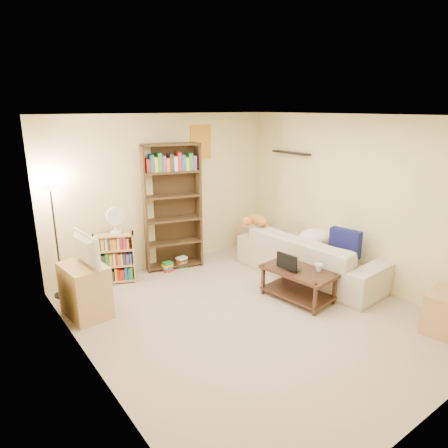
{
  "coord_description": "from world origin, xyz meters",
  "views": [
    {
      "loc": [
        -3.04,
        -3.49,
        2.6
      ],
      "look_at": [
        0.09,
        0.73,
        1.05
      ],
      "focal_mm": 32.0,
      "sensor_mm": 36.0,
      "label": 1
    }
  ],
  "objects_px": {
    "laptop": "(293,267)",
    "tv_stand": "(85,290)",
    "tabby_cat": "(256,220)",
    "television": "(81,250)",
    "tall_bookshelf": "(172,204)",
    "sofa": "(310,256)",
    "side_table": "(254,238)",
    "short_bookshelf": "(115,258)",
    "desk_fan": "(115,219)",
    "floor_lamp": "(52,207)",
    "mug": "(319,267)",
    "coffee_table": "(298,280)"
  },
  "relations": [
    {
      "from": "laptop",
      "to": "tv_stand",
      "type": "bearing_deg",
      "value": 67.4
    },
    {
      "from": "tabby_cat",
      "to": "television",
      "type": "distance_m",
      "value": 2.87
    },
    {
      "from": "television",
      "to": "tall_bookshelf",
      "type": "bearing_deg",
      "value": -71.53
    },
    {
      "from": "sofa",
      "to": "tall_bookshelf",
      "type": "distance_m",
      "value": 2.35
    },
    {
      "from": "side_table",
      "to": "sofa",
      "type": "bearing_deg",
      "value": -92.41
    },
    {
      "from": "television",
      "to": "short_bookshelf",
      "type": "relative_size",
      "value": 0.92
    },
    {
      "from": "desk_fan",
      "to": "floor_lamp",
      "type": "bearing_deg",
      "value": 177.17
    },
    {
      "from": "laptop",
      "to": "short_bookshelf",
      "type": "relative_size",
      "value": 0.45
    },
    {
      "from": "sofa",
      "to": "short_bookshelf",
      "type": "bearing_deg",
      "value": 52.68
    },
    {
      "from": "sofa",
      "to": "laptop",
      "type": "height_order",
      "value": "sofa"
    },
    {
      "from": "mug",
      "to": "side_table",
      "type": "distance_m",
      "value": 2.14
    },
    {
      "from": "coffee_table",
      "to": "desk_fan",
      "type": "relative_size",
      "value": 2.53
    },
    {
      "from": "short_bookshelf",
      "to": "side_table",
      "type": "distance_m",
      "value": 2.63
    },
    {
      "from": "coffee_table",
      "to": "short_bookshelf",
      "type": "xyz_separation_m",
      "value": [
        -1.82,
        2.06,
        0.1
      ]
    },
    {
      "from": "short_bookshelf",
      "to": "floor_lamp",
      "type": "distance_m",
      "value": 1.21
    },
    {
      "from": "sofa",
      "to": "coffee_table",
      "type": "distance_m",
      "value": 0.85
    },
    {
      "from": "laptop",
      "to": "desk_fan",
      "type": "xyz_separation_m",
      "value": [
        -1.76,
        1.93,
        0.55
      ]
    },
    {
      "from": "tabby_cat",
      "to": "floor_lamp",
      "type": "distance_m",
      "value": 3.1
    },
    {
      "from": "tabby_cat",
      "to": "short_bookshelf",
      "type": "bearing_deg",
      "value": 161.05
    },
    {
      "from": "television",
      "to": "floor_lamp",
      "type": "distance_m",
      "value": 0.87
    },
    {
      "from": "laptop",
      "to": "television",
      "type": "bearing_deg",
      "value": 67.4
    },
    {
      "from": "television",
      "to": "floor_lamp",
      "type": "relative_size",
      "value": 0.43
    },
    {
      "from": "coffee_table",
      "to": "short_bookshelf",
      "type": "distance_m",
      "value": 2.76
    },
    {
      "from": "sofa",
      "to": "tv_stand",
      "type": "height_order",
      "value": "sofa"
    },
    {
      "from": "television",
      "to": "floor_lamp",
      "type": "bearing_deg",
      "value": 2.3
    },
    {
      "from": "floor_lamp",
      "to": "desk_fan",
      "type": "bearing_deg",
      "value": -2.83
    },
    {
      "from": "tabby_cat",
      "to": "coffee_table",
      "type": "xyz_separation_m",
      "value": [
        -0.35,
        -1.32,
        -0.5
      ]
    },
    {
      "from": "sofa",
      "to": "tall_bookshelf",
      "type": "relative_size",
      "value": 1.2
    },
    {
      "from": "tv_stand",
      "to": "short_bookshelf",
      "type": "xyz_separation_m",
      "value": [
        0.7,
        0.76,
        0.04
      ]
    },
    {
      "from": "tabby_cat",
      "to": "coffee_table",
      "type": "distance_m",
      "value": 1.45
    },
    {
      "from": "short_bookshelf",
      "to": "coffee_table",
      "type": "bearing_deg",
      "value": -24.49
    },
    {
      "from": "desk_fan",
      "to": "side_table",
      "type": "distance_m",
      "value": 2.68
    },
    {
      "from": "mug",
      "to": "tv_stand",
      "type": "height_order",
      "value": "tv_stand"
    },
    {
      "from": "coffee_table",
      "to": "television",
      "type": "relative_size",
      "value": 1.49
    },
    {
      "from": "coffee_table",
      "to": "mug",
      "type": "xyz_separation_m",
      "value": [
        0.18,
        -0.19,
        0.2
      ]
    },
    {
      "from": "tv_stand",
      "to": "short_bookshelf",
      "type": "height_order",
      "value": "short_bookshelf"
    },
    {
      "from": "sofa",
      "to": "tabby_cat",
      "type": "xyz_separation_m",
      "value": [
        -0.38,
        0.89,
        0.44
      ]
    },
    {
      "from": "floor_lamp",
      "to": "side_table",
      "type": "xyz_separation_m",
      "value": [
        3.41,
        -0.22,
        -1.05
      ]
    },
    {
      "from": "tabby_cat",
      "to": "laptop",
      "type": "bearing_deg",
      "value": -106.72
    },
    {
      "from": "short_bookshelf",
      "to": "sofa",
      "type": "bearing_deg",
      "value": -8.59
    },
    {
      "from": "desk_fan",
      "to": "side_table",
      "type": "relative_size",
      "value": 0.83
    },
    {
      "from": "mug",
      "to": "television",
      "type": "bearing_deg",
      "value": 150.99
    },
    {
      "from": "tall_bookshelf",
      "to": "tv_stand",
      "type": "bearing_deg",
      "value": -140.88
    },
    {
      "from": "desk_fan",
      "to": "coffee_table",
      "type": "bearing_deg",
      "value": -48.63
    },
    {
      "from": "desk_fan",
      "to": "side_table",
      "type": "height_order",
      "value": "desk_fan"
    },
    {
      "from": "tabby_cat",
      "to": "television",
      "type": "bearing_deg",
      "value": -179.78
    },
    {
      "from": "desk_fan",
      "to": "mug",
      "type": "bearing_deg",
      "value": -48.42
    },
    {
      "from": "coffee_table",
      "to": "mug",
      "type": "distance_m",
      "value": 0.33
    },
    {
      "from": "television",
      "to": "desk_fan",
      "type": "distance_m",
      "value": 1.03
    },
    {
      "from": "tv_stand",
      "to": "television",
      "type": "distance_m",
      "value": 0.55
    }
  ]
}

